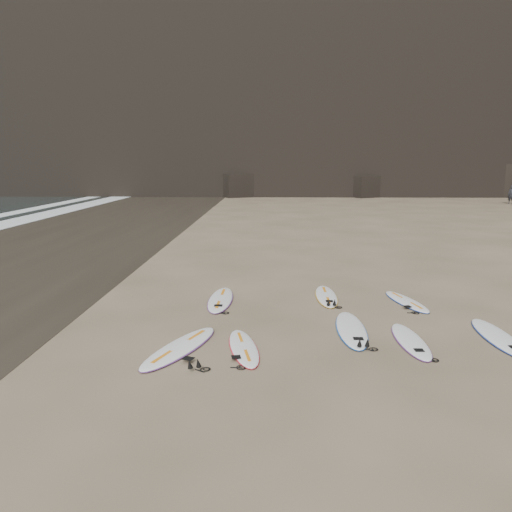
{
  "coord_description": "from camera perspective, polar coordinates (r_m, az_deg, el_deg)",
  "views": [
    {
      "loc": [
        -2.23,
        -10.63,
        3.83
      ],
      "look_at": [
        -2.55,
        1.66,
        1.5
      ],
      "focal_mm": 35.0,
      "sensor_mm": 36.0,
      "label": 1
    }
  ],
  "objects": [
    {
      "name": "ground",
      "position": [
        11.51,
        12.73,
        -8.97
      ],
      "size": [
        240.0,
        240.0,
        0.0
      ],
      "primitive_type": "plane",
      "color": "#897559",
      "rests_on": "ground"
    },
    {
      "name": "wet_sand",
      "position": [
        23.58,
        -25.71,
        0.32
      ],
      "size": [
        12.0,
        200.0,
        0.01
      ],
      "primitive_type": "cube",
      "color": "#383026",
      "rests_on": "ground"
    },
    {
      "name": "headland",
      "position": [
        67.12,
        26.87,
        24.49
      ],
      "size": [
        170.0,
        101.0,
        63.47
      ],
      "color": "black",
      "rests_on": "ground"
    },
    {
      "name": "surfboard_0",
      "position": [
        10.62,
        -8.67,
        -10.24
      ],
      "size": [
        1.61,
        2.75,
        0.1
      ],
      "primitive_type": "ellipsoid",
      "rotation": [
        0.0,
        0.0,
        -0.38
      ],
      "color": "white",
      "rests_on": "ground"
    },
    {
      "name": "surfboard_1",
      "position": [
        10.52,
        -1.42,
        -10.38
      ],
      "size": [
        0.94,
        2.27,
        0.08
      ],
      "primitive_type": "ellipsoid",
      "rotation": [
        0.0,
        0.0,
        0.19
      ],
      "color": "white",
      "rests_on": "ground"
    },
    {
      "name": "surfboard_2",
      "position": [
        11.78,
        10.84,
        -8.18
      ],
      "size": [
        0.74,
        2.68,
        0.1
      ],
      "primitive_type": "ellipsoid",
      "rotation": [
        0.0,
        0.0,
        -0.04
      ],
      "color": "white",
      "rests_on": "ground"
    },
    {
      "name": "surfboard_3",
      "position": [
        11.38,
        17.24,
        -9.21
      ],
      "size": [
        0.58,
        2.3,
        0.08
      ],
      "primitive_type": "ellipsoid",
      "rotation": [
        0.0,
        0.0,
        0.01
      ],
      "color": "white",
      "rests_on": "ground"
    },
    {
      "name": "surfboard_4",
      "position": [
        12.31,
        25.93,
        -8.29
      ],
      "size": [
        0.67,
        2.58,
        0.09
      ],
      "primitive_type": "ellipsoid",
      "rotation": [
        0.0,
        0.0,
        -0.02
      ],
      "color": "white",
      "rests_on": "ground"
    },
    {
      "name": "surfboard_5",
      "position": [
        14.01,
        -4.07,
        -4.95
      ],
      "size": [
        0.67,
        2.64,
        0.09
      ],
      "primitive_type": "ellipsoid",
      "rotation": [
        0.0,
        0.0,
        -0.01
      ],
      "color": "white",
      "rests_on": "ground"
    },
    {
      "name": "surfboard_6",
      "position": [
        14.48,
        8.04,
        -4.53
      ],
      "size": [
        0.6,
        2.4,
        0.09
      ],
      "primitive_type": "ellipsoid",
      "rotation": [
        0.0,
        0.0,
        -0.01
      ],
      "color": "white",
      "rests_on": "ground"
    },
    {
      "name": "surfboard_7",
      "position": [
        14.42,
        16.81,
        -4.97
      ],
      "size": [
        1.03,
        2.31,
        0.08
      ],
      "primitive_type": "ellipsoid",
      "rotation": [
        0.0,
        0.0,
        0.23
      ],
      "color": "white",
      "rests_on": "ground"
    },
    {
      "name": "person_a",
      "position": [
        51.78,
        27.16,
        6.27
      ],
      "size": [
        0.74,
        0.73,
        1.72
      ],
      "primitive_type": "imported",
      "rotation": [
        0.0,
        0.0,
        5.53
      ],
      "color": "black",
      "rests_on": "ground"
    }
  ]
}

